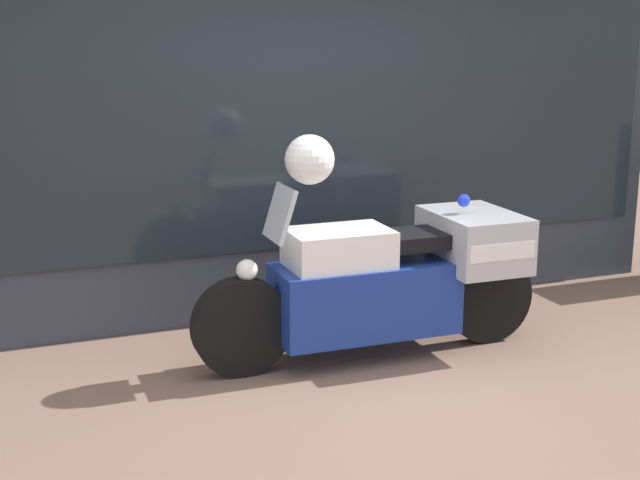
{
  "coord_description": "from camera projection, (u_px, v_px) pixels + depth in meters",
  "views": [
    {
      "loc": [
        -2.14,
        -4.44,
        2.22
      ],
      "look_at": [
        0.12,
        1.26,
        0.72
      ],
      "focal_mm": 50.0,
      "sensor_mm": 36.0,
      "label": 1
    }
  ],
  "objects": [
    {
      "name": "white_helmet",
      "position": [
        310.0,
        160.0,
        5.62
      ],
      "size": [
        0.32,
        0.32,
        0.32
      ],
      "primitive_type": "sphere",
      "color": "white",
      "rests_on": "paramedic_motorcycle"
    },
    {
      "name": "paramedic_motorcycle",
      "position": [
        394.0,
        276.0,
        6.02
      ],
      "size": [
        2.46,
        0.78,
        1.22
      ],
      "rotation": [
        0.0,
        0.0,
        3.12
      ],
      "color": "black",
      "rests_on": "ground"
    },
    {
      "name": "ground_plane",
      "position": [
        379.0,
        406.0,
        5.3
      ],
      "size": [
        60.0,
        60.0,
        0.0
      ],
      "primitive_type": "plane",
      "color": "#7A5B4C"
    },
    {
      "name": "window_display",
      "position": [
        320.0,
        245.0,
        7.17
      ],
      "size": [
        5.35,
        0.3,
        2.02
      ],
      "color": "slate",
      "rests_on": "ground"
    },
    {
      "name": "shop_building",
      "position": [
        210.0,
        102.0,
        6.55
      ],
      "size": [
        6.8,
        0.55,
        3.29
      ],
      "color": "#333842",
      "rests_on": "ground"
    }
  ]
}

